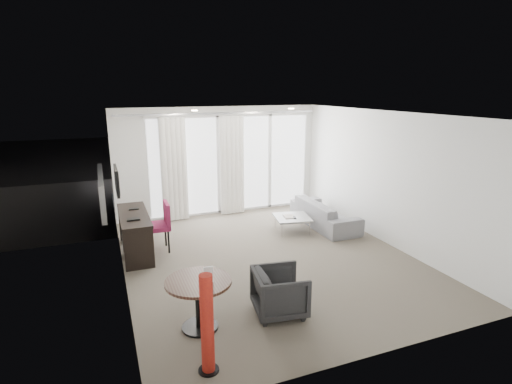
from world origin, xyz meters
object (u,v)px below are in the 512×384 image
object	(u,v)px
round_table	(199,304)
tub_armchair	(280,292)
rattan_chair_b	(275,174)
desk	(135,234)
coffee_table	(292,224)
red_lamp	(207,324)
sofa	(324,213)
rattan_chair_a	(234,183)
desk_chair	(156,227)

from	to	relation	value
round_table	tub_armchair	distance (m)	1.11
rattan_chair_b	desk	bearing A→B (deg)	-119.34
coffee_table	red_lamp	bearing A→B (deg)	-127.76
red_lamp	rattan_chair_b	xyz separation A→B (m)	(4.11, 7.43, -0.14)
tub_armchair	coffee_table	size ratio (longest dim) A/B	0.95
sofa	coffee_table	bearing A→B (deg)	95.81
sofa	rattan_chair_b	xyz separation A→B (m)	(0.44, 3.69, 0.15)
coffee_table	rattan_chair_b	xyz separation A→B (m)	(1.29, 3.78, 0.27)
desk	red_lamp	distance (m)	3.69
desk	rattan_chair_b	size ratio (longest dim) A/B	1.87
coffee_table	sofa	bearing A→B (deg)	5.81
coffee_table	rattan_chair_a	world-z (taller)	rattan_chair_a
red_lamp	coffee_table	bearing A→B (deg)	52.24
desk_chair	tub_armchair	distance (m)	3.12
round_table	coffee_table	xyz separation A→B (m)	(2.72, 2.82, -0.17)
tub_armchair	sofa	world-z (taller)	tub_armchair
tub_armchair	coffee_table	bearing A→B (deg)	-20.88
rattan_chair_a	rattan_chair_b	bearing A→B (deg)	-2.72
tub_armchair	rattan_chair_a	xyz separation A→B (m)	(1.38, 6.16, 0.07)
desk	round_table	world-z (taller)	desk
tub_armchair	round_table	bearing A→B (deg)	95.74
round_table	coffee_table	distance (m)	3.92
tub_armchair	sofa	distance (m)	3.85
desk_chair	sofa	distance (m)	3.73
desk	desk_chair	world-z (taller)	desk_chair
desk_chair	red_lamp	world-z (taller)	red_lamp
desk	red_lamp	xyz separation A→B (m)	(0.43, -3.66, 0.19)
desk	rattan_chair_a	size ratio (longest dim) A/B	2.13
sofa	rattan_chair_b	world-z (taller)	rattan_chair_b
desk	round_table	bearing A→B (deg)	-79.23
desk_chair	rattan_chair_b	xyz separation A→B (m)	(4.16, 3.80, -0.04)
round_table	tub_armchair	world-z (taller)	round_table
sofa	rattan_chair_b	bearing A→B (deg)	-6.76
desk_chair	tub_armchair	size ratio (longest dim) A/B	1.35
desk_chair	desk	bearing A→B (deg)	175.39
sofa	rattan_chair_a	distance (m)	3.38
red_lamp	rattan_chair_a	world-z (taller)	red_lamp
sofa	rattan_chair_a	world-z (taller)	rattan_chair_a
desk	coffee_table	bearing A→B (deg)	-0.16
desk_chair	red_lamp	xyz separation A→B (m)	(0.05, -3.62, 0.10)
desk	coffee_table	xyz separation A→B (m)	(3.26, -0.01, -0.22)
coffee_table	sofa	world-z (taller)	sofa
red_lamp	coffee_table	distance (m)	4.63
tub_armchair	rattan_chair_a	distance (m)	6.31
coffee_table	rattan_chair_b	bearing A→B (deg)	71.17
sofa	tub_armchair	bearing A→B (deg)	140.19
coffee_table	rattan_chair_a	distance (m)	3.30
desk	rattan_chair_b	distance (m)	5.90
tub_armchair	rattan_chair_a	bearing A→B (deg)	-4.14
desk_chair	rattan_chair_a	distance (m)	4.24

